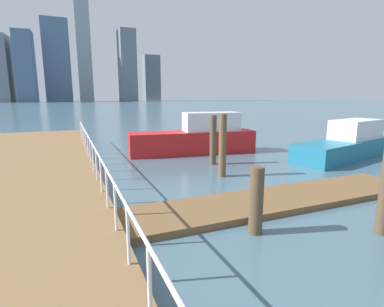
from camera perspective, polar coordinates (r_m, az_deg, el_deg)
ground_plane at (r=17.31m, az=-8.97°, el=0.06°), size 300.00×300.00×0.00m
floating_dock at (r=9.63m, az=15.10°, el=-8.61°), size 10.38×2.00×0.18m
boardwalk_railing at (r=7.91m, az=-15.99°, el=-4.38°), size 0.06×28.39×1.08m
dock_piling_1 at (r=14.20m, az=4.02°, el=2.57°), size 0.31×0.31×2.35m
dock_piling_2 at (r=12.06m, az=5.83°, el=1.49°), size 0.31×0.31×2.54m
dock_piling_3 at (r=7.31m, az=12.14°, el=-8.78°), size 0.33×0.33×1.64m
moored_boat_1 at (r=16.99m, az=0.91°, el=3.04°), size 7.22×2.48×2.30m
moored_boat_2 at (r=17.75m, az=27.48°, el=1.67°), size 7.10×3.46×1.97m
skyline_tower_1 at (r=160.23m, az=-29.12°, el=14.18°), size 8.11×10.92×31.33m
skyline_tower_2 at (r=169.34m, az=-24.39°, el=15.75°), size 12.74×9.78×39.57m
skyline_tower_3 at (r=173.75m, az=-20.13°, el=21.55°), size 7.37×9.88×73.35m
skyline_tower_4 at (r=164.24m, az=-12.21°, el=15.96°), size 8.22×10.18×35.74m
skyline_tower_5 at (r=183.17m, az=-7.75°, el=14.02°), size 9.25×7.86×25.81m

